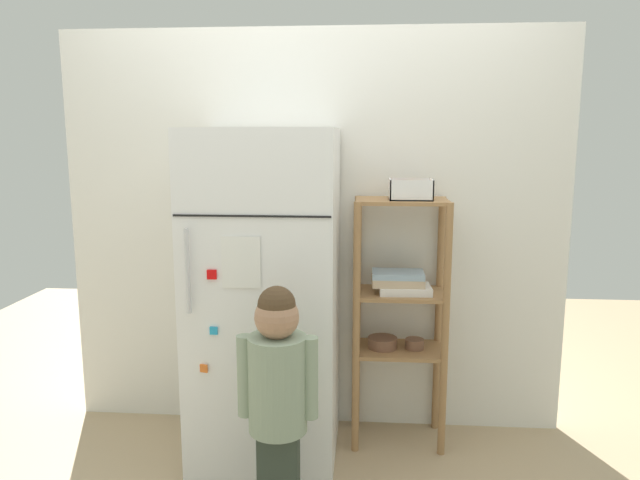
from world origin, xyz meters
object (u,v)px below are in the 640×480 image
at_px(child_standing, 278,383).
at_px(fruit_bin, 411,191).
at_px(pantry_shelf_unit, 399,301).
at_px(refrigerator, 266,296).

height_order(child_standing, fruit_bin, fruit_bin).
distance_m(child_standing, pantry_shelf_unit, 0.88).
bearing_deg(fruit_bin, child_standing, -128.22).
bearing_deg(child_standing, refrigerator, 103.95).
height_order(refrigerator, pantry_shelf_unit, refrigerator).
relative_size(refrigerator, child_standing, 1.60).
distance_m(refrigerator, pantry_shelf_unit, 0.66).
relative_size(child_standing, pantry_shelf_unit, 0.79).
distance_m(child_standing, fruit_bin, 1.12).
relative_size(pantry_shelf_unit, fruit_bin, 6.12).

